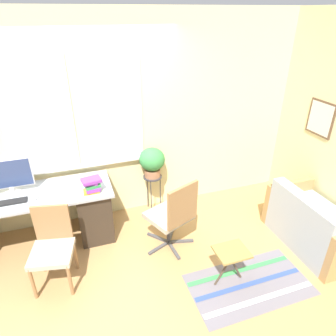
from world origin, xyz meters
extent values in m
plane|color=tan|center=(0.00, 0.00, 0.00)|extent=(14.00, 14.00, 0.00)
cube|color=beige|center=(0.00, 0.76, 1.35)|extent=(9.00, 0.06, 2.70)
cube|color=silver|center=(-0.47, 0.72, 1.53)|extent=(0.80, 0.02, 1.43)
cube|color=white|center=(-0.47, 0.71, 1.53)|extent=(0.73, 0.01, 1.36)
cube|color=silver|center=(0.39, 0.72, 1.53)|extent=(0.80, 0.02, 1.43)
cube|color=white|center=(0.39, 0.71, 1.53)|extent=(0.73, 0.01, 1.36)
cube|color=silver|center=(-0.04, 0.72, 0.83)|extent=(1.70, 0.11, 0.04)
cube|color=beige|center=(3.04, 0.00, 1.35)|extent=(0.06, 9.00, 2.70)
cube|color=brown|center=(3.00, -0.05, 1.39)|extent=(0.02, 0.42, 0.46)
cube|color=silver|center=(2.99, -0.05, 1.39)|extent=(0.01, 0.37, 0.41)
cube|color=#9EA3A8|center=(-0.77, 0.34, 0.72)|extent=(2.03, 0.68, 0.03)
cube|color=#33281E|center=(0.01, 0.34, 0.35)|extent=(0.40, 0.60, 0.70)
cylinder|color=silver|center=(-0.88, 0.45, 0.74)|extent=(0.17, 0.17, 0.02)
cylinder|color=silver|center=(-0.88, 0.45, 0.78)|extent=(0.06, 0.06, 0.07)
cube|color=silver|center=(-0.88, 0.46, 0.98)|extent=(0.52, 0.02, 0.35)
cube|color=navy|center=(-0.88, 0.44, 0.98)|extent=(0.50, 0.01, 0.33)
cube|color=black|center=(-0.89, 0.23, 0.74)|extent=(0.37, 0.11, 0.02)
ellipsoid|color=silver|center=(-0.61, 0.22, 0.75)|extent=(0.04, 0.07, 0.04)
cube|color=orange|center=(0.00, 0.17, 0.75)|extent=(0.18, 0.13, 0.03)
cube|color=purple|center=(0.02, 0.16, 0.78)|extent=(0.17, 0.14, 0.04)
cube|color=green|center=(0.02, 0.16, 0.82)|extent=(0.19, 0.14, 0.04)
cube|color=purple|center=(0.01, 0.17, 0.85)|extent=(0.16, 0.12, 0.03)
cube|color=purple|center=(0.02, 0.17, 0.89)|extent=(0.24, 0.19, 0.04)
cylinder|color=olive|center=(-0.72, -0.52, 0.20)|extent=(0.04, 0.04, 0.41)
cylinder|color=olive|center=(-0.36, -0.60, 0.20)|extent=(0.04, 0.04, 0.41)
cylinder|color=olive|center=(-0.64, -0.17, 0.20)|extent=(0.04, 0.04, 0.41)
cylinder|color=olive|center=(-0.28, -0.24, 0.20)|extent=(0.04, 0.04, 0.41)
cube|color=#B2A893|center=(-0.50, -0.38, 0.41)|extent=(0.49, 0.48, 0.06)
cube|color=olive|center=(-0.46, -0.17, 0.65)|extent=(0.38, 0.11, 0.43)
cube|color=#47474C|center=(0.70, -0.25, 0.01)|extent=(0.31, 0.16, 0.03)
cube|color=#47474C|center=(0.86, -0.35, 0.01)|extent=(0.06, 0.32, 0.03)
cube|color=#47474C|center=(1.00, -0.23, 0.01)|extent=(0.32, 0.11, 0.03)
cube|color=#47474C|center=(0.93, -0.05, 0.01)|extent=(0.20, 0.29, 0.03)
cube|color=#47474C|center=(0.74, -0.07, 0.01)|extent=(0.24, 0.27, 0.03)
cylinder|color=#333338|center=(0.85, -0.19, 0.22)|extent=(0.04, 0.04, 0.37)
cube|color=#B2A893|center=(0.85, -0.19, 0.43)|extent=(0.61, 0.60, 0.06)
cube|color=olive|center=(0.94, -0.41, 0.71)|extent=(0.42, 0.20, 0.49)
cube|color=#9EA8B2|center=(2.59, -0.76, 0.21)|extent=(0.71, 1.01, 0.43)
cube|color=#9EA8B2|center=(2.32, -0.76, 0.58)|extent=(0.16, 1.01, 0.31)
cube|color=#A87F4C|center=(2.59, -0.22, 0.30)|extent=(0.71, 0.09, 0.59)
cylinder|color=#333338|center=(0.87, 0.58, 0.56)|extent=(0.26, 0.26, 0.02)
cylinder|color=#333338|center=(0.98, 0.58, 0.28)|extent=(0.01, 0.01, 0.55)
cylinder|color=#333338|center=(0.81, 0.67, 0.28)|extent=(0.01, 0.01, 0.55)
cylinder|color=#333338|center=(0.81, 0.48, 0.28)|extent=(0.01, 0.01, 0.55)
cylinder|color=#9E6B4C|center=(0.87, 0.58, 0.63)|extent=(0.22, 0.22, 0.11)
ellipsoid|color=#388442|center=(0.87, 0.58, 0.84)|extent=(0.35, 0.35, 0.32)
cube|color=slate|center=(1.46, -1.09, 0.00)|extent=(1.30, 0.71, 0.01)
cube|color=white|center=(1.46, -1.30, 0.01)|extent=(1.28, 0.06, 0.00)
cube|color=#334C99|center=(1.46, -1.09, 0.01)|extent=(1.28, 0.06, 0.00)
cube|color=#388E4C|center=(1.46, -0.89, 0.01)|extent=(1.28, 0.06, 0.00)
cube|color=olive|center=(1.27, -0.97, 0.43)|extent=(0.34, 0.29, 0.02)
cylinder|color=#4C3D2D|center=(1.21, -0.97, 0.21)|extent=(0.22, 0.02, 0.42)
cylinder|color=#4C3D2D|center=(1.33, -0.97, 0.21)|extent=(0.22, 0.02, 0.42)
camera|label=1|loc=(-0.11, -2.97, 2.64)|focal=32.00mm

